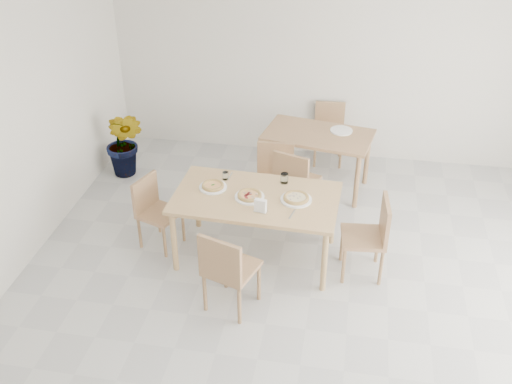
% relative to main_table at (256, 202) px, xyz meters
% --- Properties ---
extents(main_table, '(1.71, 1.01, 0.75)m').
position_rel_main_table_xyz_m(main_table, '(0.00, 0.00, 0.00)').
color(main_table, tan).
rests_on(main_table, ground).
extents(chair_south, '(0.56, 0.56, 0.89)m').
position_rel_main_table_xyz_m(chair_south, '(-0.12, -0.88, -0.16)').
color(chair_south, tan).
rests_on(chair_south, ground).
extents(chair_north, '(0.43, 0.43, 0.86)m').
position_rel_main_table_xyz_m(chair_north, '(0.05, 0.89, -0.18)').
color(chair_north, tan).
rests_on(chair_north, ground).
extents(chair_west, '(0.50, 0.50, 0.80)m').
position_rel_main_table_xyz_m(chair_west, '(-1.12, 0.05, -0.22)').
color(chair_west, tan).
rests_on(chair_west, ground).
extents(chair_east, '(0.47, 0.47, 0.87)m').
position_rel_main_table_xyz_m(chair_east, '(1.19, -0.08, -0.17)').
color(chair_east, tan).
rests_on(chair_east, ground).
extents(plate_margherita, '(0.29, 0.29, 0.02)m').
position_rel_main_table_xyz_m(plate_margherita, '(-0.47, 0.08, 0.08)').
color(plate_margherita, white).
rests_on(plate_margherita, main_table).
extents(plate_mushroom, '(0.32, 0.32, 0.02)m').
position_rel_main_table_xyz_m(plate_mushroom, '(0.41, 0.00, 0.08)').
color(plate_mushroom, white).
rests_on(plate_mushroom, main_table).
extents(plate_pepperoni, '(0.30, 0.30, 0.02)m').
position_rel_main_table_xyz_m(plate_pepperoni, '(-0.06, -0.03, 0.08)').
color(plate_pepperoni, white).
rests_on(plate_pepperoni, main_table).
extents(pizza_margherita, '(0.29, 0.29, 0.03)m').
position_rel_main_table_xyz_m(pizza_margherita, '(-0.47, 0.08, 0.10)').
color(pizza_margherita, tan).
rests_on(pizza_margherita, plate_margherita).
extents(pizza_mushroom, '(0.28, 0.28, 0.03)m').
position_rel_main_table_xyz_m(pizza_mushroom, '(0.41, 0.00, 0.10)').
color(pizza_mushroom, tan).
rests_on(pizza_mushroom, plate_mushroom).
extents(pizza_pepperoni, '(0.30, 0.30, 0.03)m').
position_rel_main_table_xyz_m(pizza_pepperoni, '(-0.06, -0.03, 0.10)').
color(pizza_pepperoni, tan).
rests_on(pizza_pepperoni, plate_pepperoni).
extents(tumbler_a, '(0.08, 0.08, 0.11)m').
position_rel_main_table_xyz_m(tumbler_a, '(0.25, 0.32, 0.13)').
color(tumbler_a, white).
rests_on(tumbler_a, main_table).
extents(tumbler_b, '(0.06, 0.06, 0.09)m').
position_rel_main_table_xyz_m(tumbler_b, '(-0.38, 0.28, 0.11)').
color(tumbler_b, white).
rests_on(tumbler_b, main_table).
extents(napkin_holder, '(0.14, 0.09, 0.14)m').
position_rel_main_table_xyz_m(napkin_holder, '(0.09, -0.27, 0.14)').
color(napkin_holder, silver).
rests_on(napkin_holder, main_table).
extents(fork_a, '(0.03, 0.17, 0.01)m').
position_rel_main_table_xyz_m(fork_a, '(-0.34, 0.35, 0.08)').
color(fork_a, silver).
rests_on(fork_a, main_table).
extents(fork_b, '(0.05, 0.18, 0.01)m').
position_rel_main_table_xyz_m(fork_b, '(0.40, -0.26, 0.08)').
color(fork_b, silver).
rests_on(fork_b, main_table).
extents(second_table, '(1.41, 0.96, 0.75)m').
position_rel_main_table_xyz_m(second_table, '(0.50, 1.55, -0.03)').
color(second_table, tan).
rests_on(second_table, ground).
extents(chair_back_s, '(0.55, 0.55, 0.88)m').
position_rel_main_table_xyz_m(chair_back_s, '(0.30, 0.81, -0.17)').
color(chair_back_s, tan).
rests_on(chair_back_s, ground).
extents(chair_back_n, '(0.42, 0.42, 0.80)m').
position_rel_main_table_xyz_m(chair_back_n, '(0.59, 2.32, -0.21)').
color(chair_back_n, tan).
rests_on(chair_back_n, ground).
extents(plate_empty, '(0.27, 0.27, 0.02)m').
position_rel_main_table_xyz_m(plate_empty, '(0.77, 1.66, 0.08)').
color(plate_empty, white).
rests_on(plate_empty, second_table).
extents(potted_plant, '(0.58, 0.50, 0.93)m').
position_rel_main_table_xyz_m(potted_plant, '(-1.97, 1.42, -0.21)').
color(potted_plant, '#1C5F24').
rests_on(potted_plant, ground).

